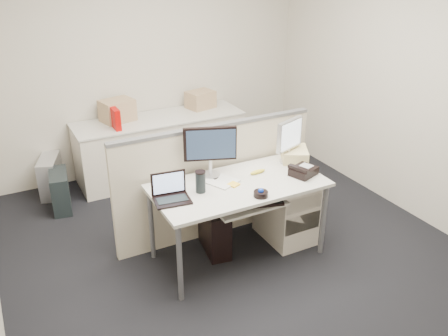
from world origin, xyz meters
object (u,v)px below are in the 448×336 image
monitor_main (210,152)px  laptop (172,189)px  desk_phone (303,171)px  desk (238,191)px

monitor_main → laptop: (-0.48, -0.27, -0.12)m
desk_phone → laptop: bearing=155.8°
laptop → desk_phone: 1.23m
desk → monitor_main: 0.42m
desk → desk_phone: 0.62m
monitor_main → laptop: 0.56m
desk → laptop: size_ratio=5.25×
laptop → desk_phone: laptop is taller
desk → desk_phone: (0.60, -0.11, 0.10)m
laptop → desk: bearing=9.3°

